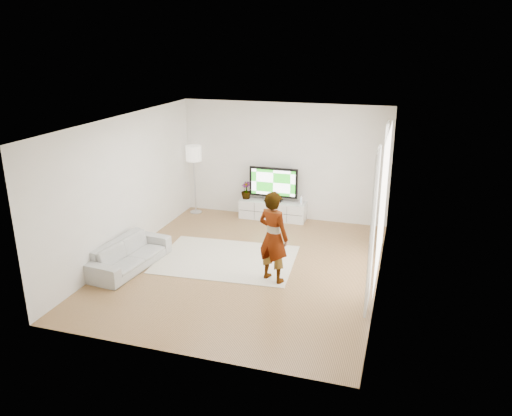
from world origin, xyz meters
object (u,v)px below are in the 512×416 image
(television, at_px, (273,183))
(rug, at_px, (227,259))
(media_console, at_px, (273,210))
(player, at_px, (273,237))
(sofa, at_px, (130,254))
(floor_lamp, at_px, (194,156))

(television, relative_size, rug, 0.44)
(media_console, bearing_deg, television, 90.00)
(media_console, xyz_separation_m, player, (0.87, -3.19, 0.63))
(player, xyz_separation_m, sofa, (-2.77, -0.27, -0.58))
(rug, bearing_deg, television, 84.51)
(rug, bearing_deg, player, -28.27)
(television, bearing_deg, media_console, -90.00)
(sofa, distance_m, floor_lamp, 3.56)
(floor_lamp, bearing_deg, rug, -54.86)
(floor_lamp, bearing_deg, player, -47.08)
(media_console, relative_size, player, 0.96)
(rug, distance_m, player, 1.53)
(television, height_order, sofa, television)
(television, bearing_deg, player, -74.89)
(sofa, bearing_deg, media_console, -22.72)
(television, bearing_deg, sofa, -118.56)
(television, distance_m, sofa, 4.03)
(television, height_order, player, player)
(player, bearing_deg, floor_lamp, -24.78)
(television, distance_m, floor_lamp, 2.08)
(media_console, height_order, player, player)
(rug, distance_m, sofa, 1.89)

